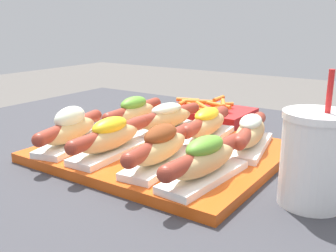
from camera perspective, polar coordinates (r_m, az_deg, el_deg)
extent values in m
cube|color=#CC4C14|center=(0.78, -0.83, -3.78)|extent=(0.44, 0.38, 0.02)
cube|color=white|center=(0.81, -13.79, -2.45)|extent=(0.10, 0.19, 0.01)
ellipsoid|color=tan|center=(0.80, -13.92, -0.54)|extent=(0.09, 0.17, 0.04)
cylinder|color=maroon|center=(0.80, -13.95, -0.05)|extent=(0.07, 0.20, 0.03)
sphere|color=maroon|center=(0.73, -18.22, -1.95)|extent=(0.03, 0.03, 0.03)
sphere|color=maroon|center=(0.88, -10.43, 1.52)|extent=(0.03, 0.03, 0.03)
ellipsoid|color=silver|center=(0.80, -14.03, 1.23)|extent=(0.06, 0.09, 0.04)
cube|color=white|center=(0.75, -8.28, -3.70)|extent=(0.07, 0.18, 0.01)
ellipsoid|color=tan|center=(0.74, -8.36, -1.64)|extent=(0.06, 0.16, 0.04)
cylinder|color=maroon|center=(0.74, -8.39, -1.11)|extent=(0.04, 0.20, 0.03)
sphere|color=maroon|center=(0.67, -13.73, -3.10)|extent=(0.03, 0.03, 0.03)
sphere|color=maroon|center=(0.81, -3.99, 0.54)|extent=(0.03, 0.03, 0.03)
ellipsoid|color=yellow|center=(0.73, -8.43, 0.05)|extent=(0.04, 0.09, 0.03)
cube|color=white|center=(0.68, -1.02, -5.34)|extent=(0.08, 0.19, 0.01)
ellipsoid|color=tan|center=(0.67, -1.04, -3.11)|extent=(0.06, 0.16, 0.04)
cylinder|color=maroon|center=(0.67, -1.04, -2.53)|extent=(0.04, 0.20, 0.03)
sphere|color=maroon|center=(0.59, -5.74, -5.03)|extent=(0.03, 0.03, 0.03)
sphere|color=maroon|center=(0.75, 2.65, -0.54)|extent=(0.03, 0.03, 0.03)
ellipsoid|color=brown|center=(0.67, -1.05, -1.23)|extent=(0.05, 0.09, 0.03)
cube|color=white|center=(0.63, 5.27, -7.28)|extent=(0.07, 0.18, 0.01)
ellipsoid|color=tan|center=(0.62, 5.34, -4.88)|extent=(0.06, 0.16, 0.04)
cylinder|color=maroon|center=(0.62, 5.35, -4.26)|extent=(0.04, 0.20, 0.03)
sphere|color=maroon|center=(0.54, -0.31, -6.99)|extent=(0.03, 0.03, 0.03)
sphere|color=maroon|center=(0.70, 9.73, -2.11)|extent=(0.03, 0.03, 0.03)
ellipsoid|color=#5B992D|center=(0.61, 5.39, -2.91)|extent=(0.05, 0.09, 0.03)
cube|color=white|center=(0.93, -4.94, 0.23)|extent=(0.07, 0.18, 0.01)
ellipsoid|color=tan|center=(0.92, -4.98, 1.91)|extent=(0.06, 0.16, 0.04)
cylinder|color=maroon|center=(0.92, -4.99, 2.34)|extent=(0.04, 0.20, 0.03)
sphere|color=maroon|center=(0.85, -8.76, 1.05)|extent=(0.03, 0.03, 0.03)
sphere|color=maroon|center=(1.00, -1.80, 3.43)|extent=(0.03, 0.03, 0.03)
ellipsoid|color=#5B992D|center=(0.92, -5.01, 3.29)|extent=(0.05, 0.09, 0.03)
cube|color=white|center=(0.88, -0.20, -0.64)|extent=(0.08, 0.19, 0.01)
ellipsoid|color=tan|center=(0.87, -0.20, 1.13)|extent=(0.07, 0.16, 0.04)
cylinder|color=maroon|center=(0.87, -0.20, 1.59)|extent=(0.05, 0.20, 0.03)
sphere|color=maroon|center=(0.80, -4.85, 0.35)|extent=(0.03, 0.03, 0.03)
sphere|color=maroon|center=(0.94, 3.75, 2.63)|extent=(0.03, 0.03, 0.03)
ellipsoid|color=silver|center=(0.87, -0.20, 2.49)|extent=(0.05, 0.09, 0.02)
cube|color=white|center=(0.83, 5.59, -1.60)|extent=(0.08, 0.19, 0.01)
ellipsoid|color=tan|center=(0.82, 5.64, 0.26)|extent=(0.06, 0.16, 0.04)
cylinder|color=maroon|center=(0.82, 5.65, 0.74)|extent=(0.05, 0.20, 0.03)
sphere|color=maroon|center=(0.74, 2.70, -0.92)|extent=(0.03, 0.03, 0.03)
sphere|color=maroon|center=(0.91, 8.04, 2.09)|extent=(0.03, 0.03, 0.03)
ellipsoid|color=yellow|center=(0.82, 5.68, 1.71)|extent=(0.05, 0.09, 0.03)
cube|color=white|center=(0.79, 11.74, -2.89)|extent=(0.09, 0.19, 0.01)
ellipsoid|color=tan|center=(0.78, 11.85, -0.93)|extent=(0.08, 0.17, 0.04)
cylinder|color=maroon|center=(0.78, 11.88, -0.42)|extent=(0.06, 0.20, 0.03)
sphere|color=maroon|center=(0.68, 10.26, -2.46)|extent=(0.03, 0.03, 0.03)
sphere|color=maroon|center=(0.87, 13.15, 1.18)|extent=(0.03, 0.03, 0.03)
ellipsoid|color=silver|center=(0.77, 11.93, 0.60)|extent=(0.06, 0.09, 0.03)
cylinder|color=silver|center=(1.00, -14.09, -0.04)|extent=(0.06, 0.06, 0.02)
cylinder|color=yellow|center=(1.00, -14.11, 0.29)|extent=(0.05, 0.05, 0.01)
cylinder|color=white|center=(0.61, 20.35, -4.95)|extent=(0.09, 0.09, 0.13)
cylinder|color=white|center=(0.59, 20.98, 1.47)|extent=(0.10, 0.10, 0.01)
cylinder|color=red|center=(0.58, 22.43, 4.67)|extent=(0.01, 0.01, 0.06)
cube|color=red|center=(1.06, 5.94, 1.64)|extent=(0.22, 0.15, 0.03)
cylinder|color=orange|center=(1.08, 7.37, 3.95)|extent=(0.01, 0.06, 0.01)
cylinder|color=orange|center=(1.01, 6.05, 2.42)|extent=(0.05, 0.06, 0.01)
cylinder|color=orange|center=(1.04, 5.10, 2.80)|extent=(0.07, 0.06, 0.01)
cylinder|color=orange|center=(1.03, 4.24, 2.74)|extent=(0.08, 0.04, 0.01)
cylinder|color=orange|center=(1.01, 5.08, 2.87)|extent=(0.07, 0.07, 0.01)
cylinder|color=orange|center=(1.03, 7.31, 3.04)|extent=(0.08, 0.03, 0.01)
cylinder|color=orange|center=(1.08, 3.41, 3.31)|extent=(0.03, 0.06, 0.01)
cylinder|color=orange|center=(1.02, 8.02, 3.30)|extent=(0.05, 0.07, 0.01)
cylinder|color=orange|center=(1.05, 2.23, 3.46)|extent=(0.02, 0.06, 0.01)
cylinder|color=orange|center=(1.07, 2.89, 3.80)|extent=(0.06, 0.03, 0.01)
cylinder|color=orange|center=(1.05, 7.83, 3.11)|extent=(0.05, 0.05, 0.01)
cylinder|color=orange|center=(1.03, 3.91, 2.96)|extent=(0.07, 0.03, 0.01)
cylinder|color=orange|center=(1.03, 3.95, 2.74)|extent=(0.02, 0.08, 0.01)
cylinder|color=orange|center=(1.05, 4.26, 3.55)|extent=(0.08, 0.05, 0.01)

